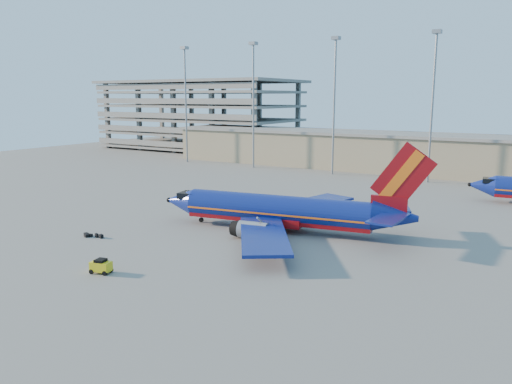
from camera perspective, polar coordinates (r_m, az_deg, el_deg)
ground at (r=66.78m, az=-2.75°, el=-3.42°), size 220.00×220.00×0.00m
terminal_building at (r=115.26m, az=18.00°, el=4.27°), size 122.00×16.00×8.50m
parking_garage at (r=161.19m, az=-6.35°, el=9.09°), size 62.00×32.00×21.40m
light_mast_row at (r=104.38m, az=14.13°, el=11.13°), size 101.60×1.60×28.65m
aircraft_main at (r=61.85m, az=3.18°, el=-2.21°), size 34.06×32.51×11.60m
baggage_tug at (r=49.76m, az=-17.30°, el=-8.06°), size 2.14×1.57×1.38m
luggage_pile at (r=62.63m, az=-18.21°, el=-4.73°), size 2.96×1.17×0.46m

